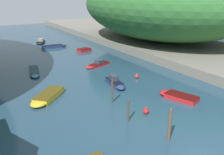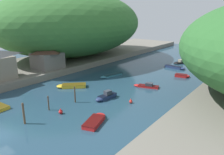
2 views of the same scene
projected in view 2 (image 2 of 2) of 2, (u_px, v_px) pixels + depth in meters
water_surface at (131, 80)px, 49.82m from camera, size 130.00×130.00×0.00m
left_bank at (58, 62)px, 64.86m from camera, size 22.00×120.00×1.51m
hillside_left at (72, 24)px, 67.91m from camera, size 36.65×51.32×19.94m
boathouse_shed at (47, 57)px, 53.30m from camera, size 6.55×6.59×5.70m
boat_mid_channel at (146, 86)px, 45.02m from camera, size 5.35×3.02×0.99m
boat_white_cruiser at (183, 76)px, 52.07m from camera, size 3.68×2.31×0.63m
boat_near_quay at (110, 76)px, 52.56m from camera, size 2.65×6.34×0.44m
boat_far_right_bank at (96, 120)px, 30.61m from camera, size 3.25×5.22×0.60m
boat_cabin_cruiser at (176, 67)px, 59.98m from camera, size 5.94×1.85×0.65m
boat_yellow_tender at (105, 97)px, 38.75m from camera, size 1.76×4.60×1.45m
boat_small_dinghy at (179, 62)px, 65.85m from camera, size 3.20×4.25×1.20m
boat_open_rowboat at (70, 86)px, 44.89m from camera, size 5.65×5.56×0.67m
mooring_post_nearest at (24, 113)px, 29.78m from camera, size 0.29×0.29×3.15m
mooring_post_second at (48, 103)px, 34.14m from camera, size 0.21×0.21×2.42m
mooring_post_middle at (75, 94)px, 37.07m from camera, size 0.23×0.23×2.89m
channel_buoy_near at (131, 101)px, 37.01m from camera, size 0.57×0.57×0.86m
channel_buoy_far at (61, 112)px, 33.10m from camera, size 0.62×0.62×0.93m
person_on_quay at (50, 67)px, 51.49m from camera, size 0.32×0.43×1.69m
person_by_boathouse at (56, 66)px, 52.32m from camera, size 0.27×0.41×1.69m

